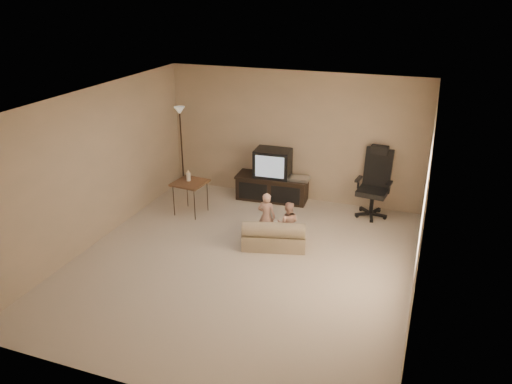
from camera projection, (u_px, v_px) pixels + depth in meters
floor at (242, 263)px, 7.63m from camera, size 5.50×5.50×0.00m
room_shell at (241, 170)px, 7.05m from camera, size 5.50×5.50×5.50m
tv_stand at (273, 179)px, 9.73m from camera, size 1.46×0.60×1.02m
office_chair at (374, 191)px, 9.05m from camera, size 0.66×0.69×1.29m
side_table at (190, 183)px, 9.08m from camera, size 0.61×0.61×0.84m
floor_lamp at (181, 129)px, 10.06m from camera, size 0.26×0.26×1.70m
child_sofa at (274, 236)px, 8.02m from camera, size 1.12×0.80×0.50m
toddler_left at (266, 216)px, 8.20m from camera, size 0.31×0.23×0.83m
toddler_right at (288, 223)px, 8.06m from camera, size 0.39×0.27×0.74m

